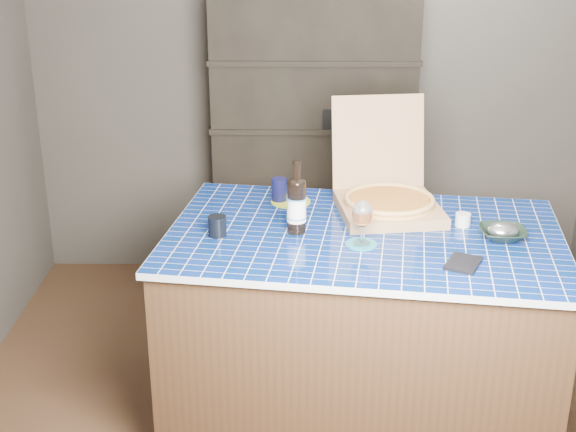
{
  "coord_description": "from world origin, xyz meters",
  "views": [
    {
      "loc": [
        -0.1,
        -3.2,
        2.31
      ],
      "look_at": [
        -0.14,
        0.0,
        1.04
      ],
      "focal_mm": 50.0,
      "sensor_mm": 36.0,
      "label": 1
    }
  ],
  "objects_px": {
    "pizza_box": "(388,198)",
    "bowl": "(502,234)",
    "wine_glass": "(362,215)",
    "dvd_case": "(463,263)",
    "kitchen_island": "(361,327)",
    "mead_bottle": "(297,204)"
  },
  "relations": [
    {
      "from": "pizza_box",
      "to": "bowl",
      "type": "relative_size",
      "value": 3.03
    },
    {
      "from": "wine_glass",
      "to": "bowl",
      "type": "bearing_deg",
      "value": 6.8
    },
    {
      "from": "dvd_case",
      "to": "bowl",
      "type": "relative_size",
      "value": 0.85
    },
    {
      "from": "kitchen_island",
      "to": "pizza_box",
      "type": "relative_size",
      "value": 3.08
    },
    {
      "from": "dvd_case",
      "to": "wine_glass",
      "type": "bearing_deg",
      "value": 179.27
    },
    {
      "from": "wine_glass",
      "to": "mead_bottle",
      "type": "bearing_deg",
      "value": 153.1
    },
    {
      "from": "pizza_box",
      "to": "dvd_case",
      "type": "distance_m",
      "value": 0.64
    },
    {
      "from": "kitchen_island",
      "to": "bowl",
      "type": "bearing_deg",
      "value": 2.24
    },
    {
      "from": "kitchen_island",
      "to": "mead_bottle",
      "type": "distance_m",
      "value": 0.67
    },
    {
      "from": "mead_bottle",
      "to": "wine_glass",
      "type": "xyz_separation_m",
      "value": [
        0.28,
        -0.14,
        0.01
      ]
    },
    {
      "from": "wine_glass",
      "to": "bowl",
      "type": "height_order",
      "value": "wine_glass"
    },
    {
      "from": "bowl",
      "to": "wine_glass",
      "type": "bearing_deg",
      "value": -173.2
    },
    {
      "from": "wine_glass",
      "to": "dvd_case",
      "type": "xyz_separation_m",
      "value": [
        0.4,
        -0.19,
        -0.13
      ]
    },
    {
      "from": "mead_bottle",
      "to": "kitchen_island",
      "type": "bearing_deg",
      "value": -1.3
    },
    {
      "from": "bowl",
      "to": "pizza_box",
      "type": "bearing_deg",
      "value": 145.5
    },
    {
      "from": "kitchen_island",
      "to": "dvd_case",
      "type": "xyz_separation_m",
      "value": [
        0.37,
        -0.33,
        0.48
      ]
    },
    {
      "from": "mead_bottle",
      "to": "bowl",
      "type": "height_order",
      "value": "mead_bottle"
    },
    {
      "from": "mead_bottle",
      "to": "wine_glass",
      "type": "height_order",
      "value": "mead_bottle"
    },
    {
      "from": "pizza_box",
      "to": "wine_glass",
      "type": "bearing_deg",
      "value": -118.46
    },
    {
      "from": "wine_glass",
      "to": "bowl",
      "type": "distance_m",
      "value": 0.63
    },
    {
      "from": "pizza_box",
      "to": "bowl",
      "type": "distance_m",
      "value": 0.56
    },
    {
      "from": "pizza_box",
      "to": "kitchen_island",
      "type": "bearing_deg",
      "value": -123.53
    }
  ]
}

